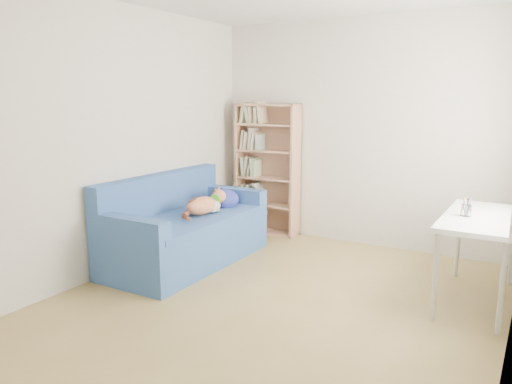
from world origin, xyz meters
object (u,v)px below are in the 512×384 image
(bookshelf, at_px, (267,174))
(desk, at_px, (480,224))
(pen_cup, at_px, (466,209))
(sofa, at_px, (185,230))

(bookshelf, bearing_deg, desk, -21.81)
(desk, height_order, pen_cup, pen_cup)
(bookshelf, distance_m, pen_cup, 2.72)
(sofa, xyz_separation_m, pen_cup, (2.67, 0.32, 0.46))
(sofa, height_order, pen_cup, sofa)
(sofa, distance_m, bookshelf, 1.51)
(sofa, height_order, desk, sofa)
(desk, distance_m, pen_cup, 0.19)
(bookshelf, xyz_separation_m, pen_cup, (2.48, -1.11, 0.05))
(sofa, bearing_deg, desk, 8.22)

